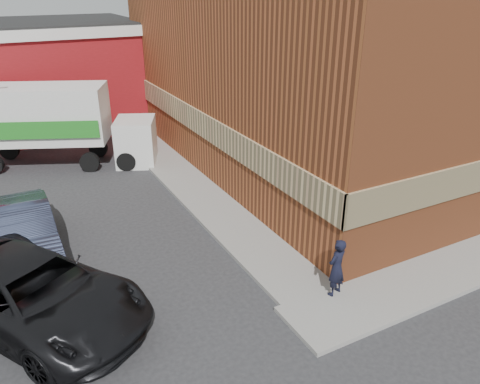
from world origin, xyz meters
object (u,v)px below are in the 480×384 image
brick_building (342,50)px  box_truck (58,120)px  man (337,267)px  suv_a (33,293)px  sedan (24,233)px

brick_building → box_truck: brick_building is taller
brick_building → man: size_ratio=11.51×
man → box_truck: 14.10m
brick_building → suv_a: brick_building is taller
man → brick_building: bearing=-145.2°
suv_a → box_truck: size_ratio=0.82×
sedan → suv_a: 3.23m
box_truck → suv_a: bearing=-78.6°
brick_building → sedan: bearing=-166.4°
sedan → suv_a: (-0.09, -3.23, 0.04)m
brick_building → man: bearing=-128.4°
brick_building → suv_a: size_ratio=3.04×
box_truck → man: bearing=-47.3°
brick_building → box_truck: size_ratio=2.49×
man → suv_a: size_ratio=0.26×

